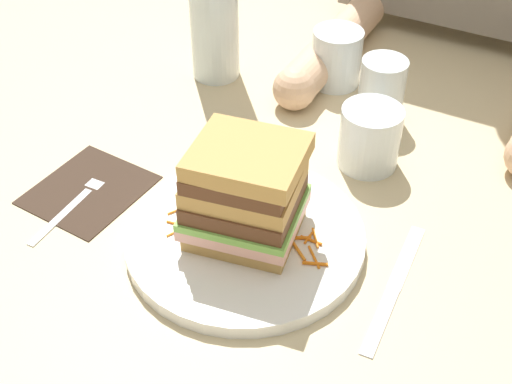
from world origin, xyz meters
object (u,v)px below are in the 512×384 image
napkin_dark (89,189)px  knife (393,290)px  empty_tumbler_1 (381,91)px  sandwich (244,195)px  juice_glass (369,139)px  empty_tumbler_0 (337,58)px  main_plate (244,239)px  fork (77,198)px

napkin_dark → knife: size_ratio=0.69×
empty_tumbler_1 → sandwich: bearing=-98.3°
napkin_dark → juice_glass: 0.36m
napkin_dark → empty_tumbler_0: (0.17, 0.38, 0.04)m
empty_tumbler_1 → main_plate: bearing=-98.4°
napkin_dark → sandwich: bearing=2.3°
main_plate → napkin_dark: main_plate is taller
knife → juice_glass: size_ratio=2.43×
main_plate → napkin_dark: 0.22m
fork → juice_glass: 0.37m
main_plate → sandwich: 0.07m
knife → main_plate: bearing=-175.0°
napkin_dark → juice_glass: juice_glass is taller
main_plate → sandwich: bearing=30.2°
knife → fork: bearing=-173.3°
napkin_dark → main_plate: bearing=2.2°
juice_glass → empty_tumbler_1: bearing=102.5°
empty_tumbler_1 → knife: bearing=-66.5°
fork → empty_tumbler_0: (0.17, 0.40, 0.04)m
main_plate → fork: size_ratio=1.65×
fork → knife: bearing=6.7°
main_plate → empty_tumbler_1: 0.32m
napkin_dark → knife: bearing=3.4°
fork → empty_tumbler_1: (0.26, 0.34, 0.04)m
main_plate → juice_glass: size_ratio=3.32×
juice_glass → empty_tumbler_0: empty_tumbler_0 is taller
fork → knife: size_ratio=0.83×
fork → knife: (0.39, 0.05, -0.00)m
knife → juice_glass: 0.22m
napkin_dark → fork: 0.02m
main_plate → empty_tumbler_0: size_ratio=3.20×
empty_tumbler_1 → juice_glass: bearing=-77.5°
juice_glass → empty_tumbler_1: size_ratio=0.88×
sandwich → fork: bearing=-171.9°
juice_glass → knife: bearing=-61.3°
knife → napkin_dark: bearing=-176.6°
sandwich → juice_glass: size_ratio=1.70×
sandwich → empty_tumbler_0: bearing=97.4°
sandwich → knife: 0.19m
fork → juice_glass: bearing=40.1°
main_plate → fork: bearing=-172.0°
fork → empty_tumbler_1: 0.43m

